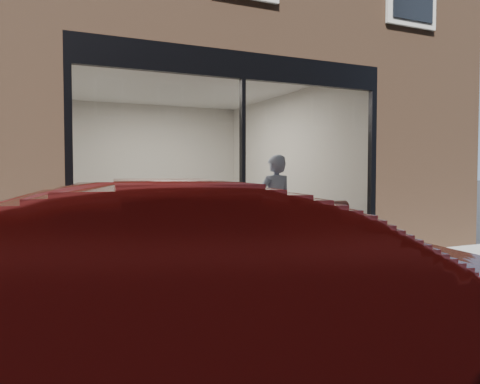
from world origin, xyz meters
name	(u,v)px	position (x,y,z in m)	size (l,w,h in m)	color
ground	(321,301)	(0.00, 0.00, 0.00)	(120.00, 120.00, 0.00)	black
sidewalk_near	(277,281)	(0.00, 1.00, 0.01)	(40.00, 2.00, 0.01)	gray
kerb_near	(323,297)	(0.00, -0.05, 0.06)	(40.00, 0.10, 0.12)	gray
host_building_pier_right	(272,166)	(3.75, 8.00, 1.60)	(2.50, 12.00, 3.20)	brown
host_building_backfill	(125,166)	(0.00, 11.00, 1.60)	(5.00, 6.00, 3.20)	brown
cafe_floor	(182,239)	(0.00, 5.00, 0.02)	(6.00, 6.00, 0.00)	#2D2D30
cafe_ceiling	(182,86)	(0.00, 5.00, 3.19)	(6.00, 6.00, 0.00)	white
cafe_wall_back	(147,165)	(0.00, 7.99, 1.60)	(5.00, 5.00, 0.00)	silver
cafe_wall_left	(52,162)	(-2.49, 5.00, 1.60)	(6.00, 6.00, 0.00)	silver
cafe_wall_right	(286,164)	(2.49, 5.00, 1.60)	(6.00, 6.00, 0.00)	silver
storefront_kick	(243,257)	(0.00, 2.05, 0.15)	(5.00, 0.10, 0.30)	black
storefront_header	(243,66)	(0.00, 2.05, 3.00)	(5.00, 0.10, 0.40)	black
storefront_mullion	(243,164)	(0.00, 2.05, 1.55)	(0.06, 0.10, 2.50)	black
storefront_glass	(243,164)	(0.00, 2.02, 1.55)	(4.80, 4.80, 0.00)	white
banquette	(232,248)	(0.00, 2.45, 0.23)	(4.00, 0.55, 0.45)	#381614
person	(275,206)	(0.88, 2.63, 0.86)	(0.63, 0.41, 1.71)	#91A0C6
cafe_table_left	(106,216)	(-1.82, 3.15, 0.74)	(0.59, 0.59, 0.04)	black
cafe_table_right	(287,207)	(1.66, 3.58, 0.74)	(0.65, 0.65, 0.04)	black
cafe_chair_left	(117,236)	(-1.44, 4.47, 0.24)	(0.42, 0.42, 0.04)	black
cafe_chair_right	(255,230)	(1.25, 4.12, 0.24)	(0.41, 0.41, 0.04)	black
wall_poster	(54,165)	(-2.45, 5.13, 1.55)	(0.02, 0.55, 0.73)	white
parked_car	(237,310)	(-1.94, -2.02, 0.70)	(1.48, 4.23, 1.39)	maroon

